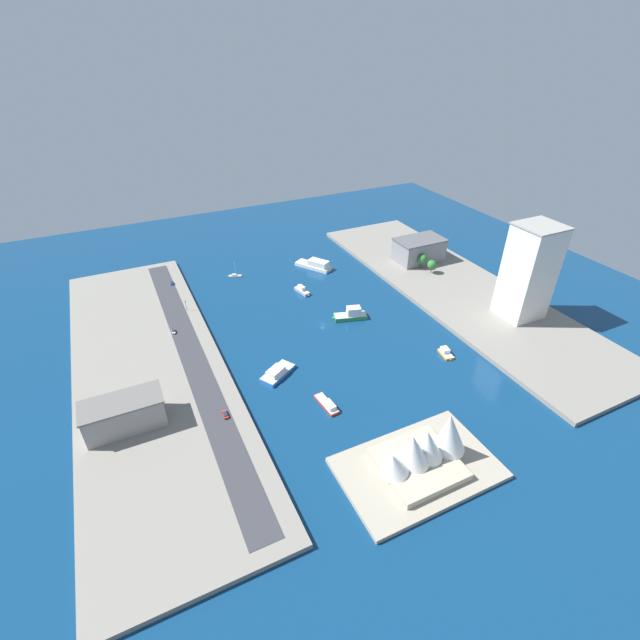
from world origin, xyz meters
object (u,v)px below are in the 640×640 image
object	(u,v)px
ferry_white_commuter	(315,265)
van_white	(173,331)
warehouse_low_gray	(419,250)
hatchback_blue	(172,283)
opera_landmark	(426,449)
carpark_squat_concrete	(124,414)
water_taxi_orange	(446,353)
ferry_green_doubledeck	(351,314)
sailboat_small_white	(235,276)
traffic_light_waterfront	(186,304)
tugboat_red	(327,404)
hotel_broad_white	(529,272)
catamaran_blue	(277,372)
yacht_sleek_gray	(302,290)
pickup_red	(225,414)

from	to	relation	value
ferry_white_commuter	van_white	xyz separation A→B (m)	(107.90, 43.91, 0.84)
warehouse_low_gray	hatchback_blue	size ratio (longest dim) A/B	6.70
opera_landmark	carpark_squat_concrete	bearing A→B (deg)	-34.91
water_taxi_orange	ferry_green_doubledeck	bearing A→B (deg)	-62.69
sailboat_small_white	van_white	xyz separation A→B (m)	(51.70, 55.63, 2.60)
ferry_white_commuter	warehouse_low_gray	world-z (taller)	warehouse_low_gray
sailboat_small_white	traffic_light_waterfront	distance (m)	53.17
hatchback_blue	opera_landmark	world-z (taller)	opera_landmark
tugboat_red	hatchback_blue	xyz separation A→B (m)	(42.77, -146.15, 2.19)
ferry_white_commuter	hotel_broad_white	distance (m)	140.17
tugboat_red	catamaran_blue	size ratio (longest dim) A/B	0.79
carpark_squat_concrete	opera_landmark	xyz separation A→B (m)	(-101.03, 70.49, 1.22)
tugboat_red	carpark_squat_concrete	xyz separation A→B (m)	(82.76, -23.90, 8.18)
water_taxi_orange	yacht_sleek_gray	distance (m)	102.78
carpark_squat_concrete	pickup_red	xyz separation A→B (m)	(-38.88, 12.28, -6.03)
ferry_green_doubledeck	ferry_white_commuter	distance (m)	70.89
warehouse_low_gray	traffic_light_waterfront	bearing A→B (deg)	-0.64
sailboat_small_white	carpark_squat_concrete	xyz separation A→B (m)	(82.16, 118.80, 8.57)
pickup_red	ferry_white_commuter	bearing A→B (deg)	-129.81
hatchback_blue	ferry_white_commuter	bearing A→B (deg)	171.24
pickup_red	yacht_sleek_gray	bearing A→B (deg)	-130.15
yacht_sleek_gray	tugboat_red	world-z (taller)	yacht_sleek_gray
yacht_sleek_gray	traffic_light_waterfront	world-z (taller)	traffic_light_waterfront
catamaran_blue	traffic_light_waterfront	xyz separation A→B (m)	(28.13, -77.66, 5.19)
van_white	traffic_light_waterfront	world-z (taller)	traffic_light_waterfront
ferry_green_doubledeck	yacht_sleek_gray	bearing A→B (deg)	-71.74
tugboat_red	hotel_broad_white	xyz separation A→B (m)	(-135.29, -18.99, 28.85)
catamaran_blue	warehouse_low_gray	xyz separation A→B (m)	(-139.39, -75.77, 9.01)
warehouse_low_gray	hatchback_blue	world-z (taller)	warehouse_low_gray
yacht_sleek_gray	hatchback_blue	bearing A→B (deg)	-30.41
carpark_squat_concrete	van_white	size ratio (longest dim) A/B	6.99
catamaran_blue	hatchback_blue	size ratio (longest dim) A/B	3.98
van_white	opera_landmark	xyz separation A→B (m)	(-70.57, 133.67, 7.19)
van_white	pickup_red	bearing A→B (deg)	96.37
warehouse_low_gray	hatchback_blue	xyz separation A→B (m)	(169.69, -39.84, -7.24)
sailboat_small_white	tugboat_red	bearing A→B (deg)	90.24
tugboat_red	van_white	distance (m)	101.60
hotel_broad_white	traffic_light_waterfront	bearing A→B (deg)	-26.89
warehouse_low_gray	van_white	bearing A→B (deg)	6.13
yacht_sleek_gray	catamaran_blue	bearing A→B (deg)	57.89
ferry_white_commuter	warehouse_low_gray	xyz separation A→B (m)	(-71.32, 24.68, 8.05)
pickup_red	catamaran_blue	bearing A→B (deg)	-148.93
van_white	hotel_broad_white	bearing A→B (deg)	160.05
tugboat_red	warehouse_low_gray	world-z (taller)	warehouse_low_gray
hotel_broad_white	tugboat_red	bearing A→B (deg)	7.99
tugboat_red	opera_landmark	xyz separation A→B (m)	(-18.27, 46.59, 9.40)
van_white	carpark_squat_concrete	bearing A→B (deg)	64.26
carpark_squat_concrete	warehouse_low_gray	size ratio (longest dim) A/B	0.94
water_taxi_orange	ferry_white_commuter	distance (m)	124.50
water_taxi_orange	traffic_light_waterfront	distance (m)	152.01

